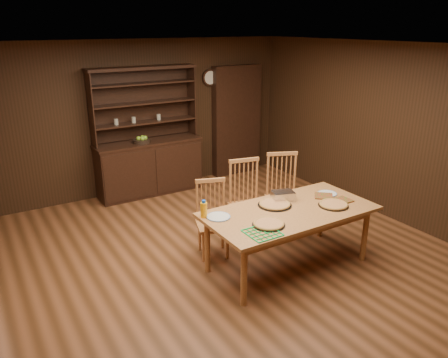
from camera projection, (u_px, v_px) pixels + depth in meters
floor at (234, 259)px, 5.55m from camera, size 6.00×6.00×0.00m
room_shell at (235, 139)px, 5.02m from camera, size 6.00×6.00×6.00m
china_hutch at (149, 160)px, 7.57m from camera, size 1.84×0.52×2.17m
doorway at (236, 121)px, 8.46m from camera, size 1.00×0.18×2.10m
wall_clock at (210, 78)px, 7.96m from camera, size 0.30×0.05×0.30m
dining_table at (289, 215)px, 5.19m from camera, size 2.06×1.03×0.75m
chair_left at (212, 215)px, 5.56m from camera, size 0.51×0.49×0.99m
chair_center at (246, 197)px, 5.98m from camera, size 0.54×0.52×1.11m
chair_right at (283, 190)px, 6.19m from camera, size 0.60×0.59×1.13m
pizza_left at (269, 224)px, 4.76m from camera, size 0.36×0.36×0.04m
pizza_right at (333, 205)px, 5.27m from camera, size 0.36×0.36×0.04m
pizza_center at (275, 204)px, 5.28m from camera, size 0.41×0.41×0.04m
cooling_rack at (262, 233)px, 4.59m from camera, size 0.34×0.34×0.01m
plate_left at (218, 217)px, 4.96m from camera, size 0.28×0.28×0.02m
plate_right at (327, 194)px, 5.63m from camera, size 0.25×0.25×0.02m
foil_dish at (283, 196)px, 5.44m from camera, size 0.32×0.27×0.11m
juice_bottle at (204, 209)px, 4.94m from camera, size 0.08×0.08×0.21m
pot_holder_a at (343, 200)px, 5.43m from camera, size 0.21×0.21×0.02m
pot_holder_b at (324, 196)px, 5.55m from camera, size 0.31×0.31×0.02m
fruit_bowl at (142, 140)px, 7.32m from camera, size 0.29×0.29×0.12m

